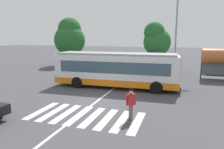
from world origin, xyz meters
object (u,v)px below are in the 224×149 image
twin_arm_street_lamp (176,24)px  background_tree_right (156,39)px  city_transit_bus (116,70)px  pedestrian_crossing_street (131,103)px  parked_car_silver (169,67)px  parked_car_white (147,66)px  background_tree_left (70,37)px  parked_car_teal (128,65)px

twin_arm_street_lamp → background_tree_right: (-2.82, 5.62, -1.83)m
city_transit_bus → pedestrian_crossing_street: (2.92, -6.80, -0.62)m
city_transit_bus → parked_car_silver: size_ratio=2.41×
parked_car_white → background_tree_right: bearing=83.7°
pedestrian_crossing_street → parked_car_white: (-1.59, 15.56, -0.20)m
background_tree_left → parked_car_silver: bearing=-11.4°
parked_car_teal → parked_car_silver: size_ratio=1.01×
parked_car_teal → background_tree_right: bearing=56.7°
city_transit_bus → parked_car_silver: city_transit_bus is taller
city_transit_bus → parked_car_teal: bearing=97.4°
background_tree_left → pedestrian_crossing_street: bearing=-52.9°
twin_arm_street_lamp → background_tree_left: 16.46m
parked_car_teal → parked_car_silver: (5.25, -0.18, 0.00)m
twin_arm_street_lamp → background_tree_right: 6.55m
parked_car_silver → background_tree_right: size_ratio=0.69×
parked_car_silver → twin_arm_street_lamp: size_ratio=0.47×
background_tree_right → parked_car_teal: bearing=-123.3°
pedestrian_crossing_street → twin_arm_street_lamp: bearing=83.2°
twin_arm_street_lamp → background_tree_right: size_ratio=1.49×
background_tree_left → parked_car_white: bearing=-14.0°
background_tree_left → background_tree_right: background_tree_left is taller
background_tree_left → background_tree_right: size_ratio=1.13×
parked_car_white → parked_car_silver: bearing=1.2°
parked_car_teal → parked_car_white: size_ratio=1.02×
parked_car_white → background_tree_right: 5.91m
parked_car_white → background_tree_left: size_ratio=0.62×
pedestrian_crossing_street → twin_arm_street_lamp: size_ratio=0.18×
city_transit_bus → background_tree_right: bearing=82.2°
parked_car_white → parked_car_silver: size_ratio=1.00×
background_tree_right → city_transit_bus: bearing=-97.8°
city_transit_bus → background_tree_left: (-11.24, 11.90, 2.81)m
parked_car_silver → twin_arm_street_lamp: 5.24m
pedestrian_crossing_street → background_tree_left: size_ratio=0.23×
parked_car_silver → background_tree_right: (-2.21, 4.81, 3.31)m
city_transit_bus → background_tree_right: 13.98m
parked_car_teal → pedestrian_crossing_street: bearing=-75.5°
city_transit_bus → parked_car_white: city_transit_bus is taller
parked_car_teal → parked_car_white: (2.50, -0.24, 0.00)m
pedestrian_crossing_street → background_tree_left: (-14.16, 18.70, 3.43)m
city_transit_bus → parked_car_white: 8.90m
pedestrian_crossing_street → twin_arm_street_lamp: 15.71m
pedestrian_crossing_street → background_tree_left: 23.70m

